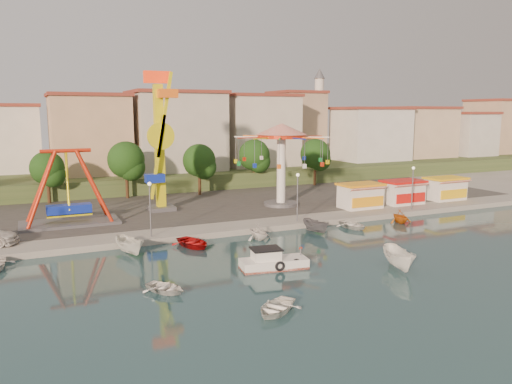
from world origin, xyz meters
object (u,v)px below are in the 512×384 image
rowboat_a (166,288)px  skiff (399,259)px  cabin_motorboat (272,262)px  kamikaze_tower (161,144)px  wave_swinger (281,146)px  pirate_ship_ride (68,189)px

rowboat_a → skiff: skiff is taller
cabin_motorboat → skiff: (9.04, -4.44, 0.39)m
cabin_motorboat → skiff: 10.08m
skiff → rowboat_a: bearing=-170.2°
cabin_motorboat → rowboat_a: bearing=-161.3°
rowboat_a → skiff: (18.15, -2.78, 0.56)m
kamikaze_tower → wave_swinger: bearing=-11.5°
rowboat_a → pirate_ship_ride: bearing=68.5°
cabin_motorboat → kamikaze_tower: bearing=104.7°
rowboat_a → skiff: bearing=-41.3°
kamikaze_tower → rowboat_a: size_ratio=5.14×
kamikaze_tower → pirate_ship_ride: bearing=-163.7°
wave_swinger → skiff: (-2.84, -25.66, -7.31)m
wave_swinger → skiff: wave_swinger is taller
cabin_motorboat → pirate_ship_ride: bearing=131.1°
wave_swinger → skiff: 26.83m
skiff → wave_swinger: bearing=102.2°
kamikaze_tower → wave_swinger: kamikaze_tower is taller
wave_swinger → cabin_motorboat: bearing=-119.2°
cabin_motorboat → rowboat_a: (-9.11, -1.66, -0.17)m
rowboat_a → cabin_motorboat: bearing=-22.2°
pirate_ship_ride → wave_swinger: bearing=0.4°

